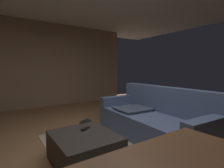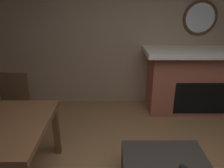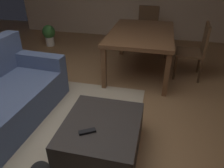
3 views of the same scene
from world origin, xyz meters
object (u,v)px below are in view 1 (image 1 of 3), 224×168
ottoman_coffee_table (84,148)px  small_dog (85,127)px  couch (153,120)px  tv_remote (85,129)px

ottoman_coffee_table → small_dog: small_dog is taller
ottoman_coffee_table → couch: bearing=92.7°
couch → tv_remote: size_ratio=14.22×
ottoman_coffee_table → tv_remote: tv_remote is taller
small_dog → couch: bearing=55.3°
ottoman_coffee_table → tv_remote: 0.27m
small_dog → ottoman_coffee_table: bearing=-26.5°
ottoman_coffee_table → small_dog: 0.86m
couch → small_dog: bearing=-124.7°
ottoman_coffee_table → tv_remote: bearing=150.4°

